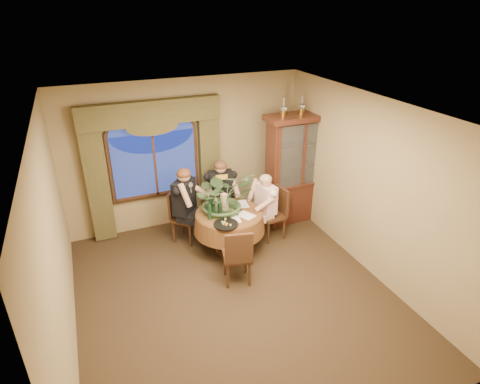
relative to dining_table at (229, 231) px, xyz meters
name	(u,v)px	position (x,y,z in m)	size (l,w,h in m)	color
floor	(235,295)	(-0.36, -1.17, -0.38)	(5.00, 5.00, 0.00)	black
wall_back	(186,154)	(-0.36, 1.33, 1.02)	(4.50, 4.50, 0.00)	#8B774F
wall_right	(370,187)	(1.89, -1.17, 1.02)	(5.00, 5.00, 0.00)	#8B774F
ceiling	(234,112)	(-0.36, -1.17, 2.42)	(5.00, 5.00, 0.00)	white
window	(155,165)	(-0.96, 1.26, 0.92)	(1.62, 0.10, 1.32)	navy
arched_transom	(151,123)	(-0.96, 1.26, 1.71)	(1.60, 0.06, 0.44)	navy
drapery_left	(97,181)	(-1.99, 1.21, 0.80)	(0.38, 0.14, 2.32)	#413D1F
drapery_right	(210,164)	(0.07, 1.21, 0.80)	(0.38, 0.14, 2.32)	#413D1F
swag_valance	(150,113)	(-0.96, 1.18, 1.90)	(2.45, 0.16, 0.42)	#413D1F
dining_table	(229,231)	(0.00, 0.00, 0.00)	(1.23, 1.23, 0.75)	maroon
china_cabinet	(298,169)	(1.64, 0.58, 0.70)	(1.33, 0.53, 2.14)	#361710
oil_lamp_left	(284,107)	(1.27, 0.58, 1.94)	(0.11, 0.11, 0.34)	#A5722D
oil_lamp_center	(302,105)	(1.64, 0.58, 1.94)	(0.11, 0.11, 0.34)	#A5722D
oil_lamp_right	(320,103)	(2.01, 0.58, 1.94)	(0.11, 0.11, 0.34)	#A5722D
chair_right	(272,214)	(0.87, 0.10, 0.10)	(0.42, 0.42, 0.96)	black
chair_back_right	(226,205)	(0.22, 0.74, 0.10)	(0.42, 0.42, 0.96)	black
chair_back	(186,217)	(-0.61, 0.61, 0.10)	(0.42, 0.42, 0.96)	black
chair_front_left	(237,255)	(-0.20, -0.84, 0.10)	(0.42, 0.42, 0.96)	black
person_pink	(266,207)	(0.75, 0.12, 0.27)	(0.46, 0.42, 1.28)	beige
person_back	(185,206)	(-0.63, 0.55, 0.35)	(0.52, 0.48, 1.45)	black
person_scarf	(221,195)	(0.13, 0.77, 0.33)	(0.50, 0.46, 1.40)	black
stoneware_vase	(224,203)	(-0.06, 0.09, 0.53)	(0.17, 0.17, 0.31)	tan
centerpiece_plant	(223,176)	(-0.06, 0.11, 1.01)	(1.01, 1.13, 0.88)	#385330
olive_bowl	(231,212)	(0.02, -0.05, 0.40)	(0.15, 0.15, 0.05)	brown
cheese_platter	(226,224)	(-0.20, -0.37, 0.39)	(0.40, 0.40, 0.02)	black
wine_bottle_0	(211,202)	(-0.27, 0.17, 0.54)	(0.07, 0.07, 0.33)	black
wine_bottle_1	(220,206)	(-0.17, -0.03, 0.54)	(0.07, 0.07, 0.33)	black
wine_bottle_2	(213,208)	(-0.29, -0.02, 0.54)	(0.07, 0.07, 0.33)	black
wine_bottle_3	(216,204)	(-0.21, 0.07, 0.54)	(0.07, 0.07, 0.33)	tan
wine_bottle_4	(210,210)	(-0.37, -0.09, 0.54)	(0.07, 0.07, 0.33)	black
tasting_paper_0	(246,215)	(0.22, -0.20, 0.38)	(0.21, 0.30, 0.00)	white
tasting_paper_1	(242,204)	(0.31, 0.19, 0.38)	(0.21, 0.30, 0.00)	white
tasting_paper_2	(234,219)	(-0.01, -0.23, 0.38)	(0.21, 0.30, 0.00)	white
wine_glass_person_pink	(249,202)	(0.40, 0.06, 0.46)	(0.07, 0.07, 0.18)	silver
wine_glass_person_back	(207,204)	(-0.30, 0.26, 0.46)	(0.07, 0.07, 0.18)	silver
wine_glass_person_scarf	(225,197)	(0.07, 0.40, 0.46)	(0.07, 0.07, 0.18)	silver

